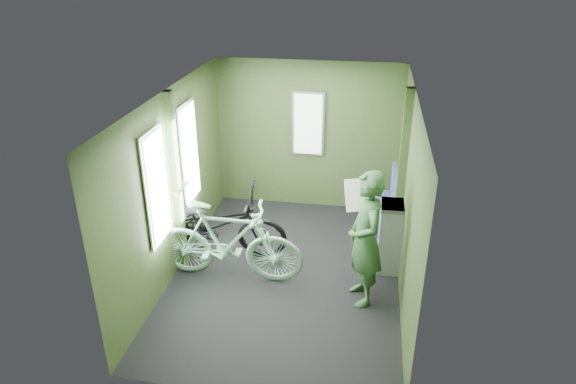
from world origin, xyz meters
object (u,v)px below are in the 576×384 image
Objects in this scene: waste_box at (390,237)px; bench_seat at (379,212)px; bicycle_black at (216,256)px; bicycle_mint at (230,280)px; passenger at (365,239)px.

bench_seat is (-0.12, 1.05, -0.20)m from waste_box.
bicycle_mint reaches higher than bicycle_black.
passenger reaches higher than bicycle_mint.
waste_box is (1.94, 0.59, 0.46)m from bicycle_mint.
waste_box is at bearing 137.08° from passenger.
waste_box is 1.04× the size of bench_seat.
bicycle_mint is at bearing -149.14° from bicycle_black.
bicycle_mint is at bearing -163.02° from waste_box.
passenger is (1.96, -0.61, 0.81)m from bicycle_black.
passenger reaches higher than bicycle_black.
bicycle_black is at bearing -126.20° from passenger.
bicycle_black is at bearing 34.42° from bicycle_mint.
bicycle_black is 1.05× the size of bicycle_mint.
bicycle_black is at bearing -177.68° from waste_box.
bicycle_mint is 2.08m from waste_box.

